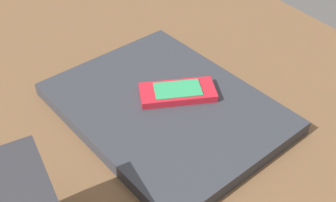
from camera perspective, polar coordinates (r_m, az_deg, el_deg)
The scene contains 3 objects.
desk_surface at distance 64.70cm, azimuth -1.83°, elevation -1.13°, with size 120.00×80.00×3.00cm, color brown.
laptop_closed at distance 61.37cm, azimuth 0.00°, elevation -0.72°, with size 32.04×24.69×2.00cm, color #33353D.
cell_phone_on_laptop at distance 61.40cm, azimuth 1.30°, elevation 1.20°, with size 9.14×11.96×1.21cm.
Camera 1 is at (-41.39, 25.77, 44.02)cm, focal length 45.26 mm.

